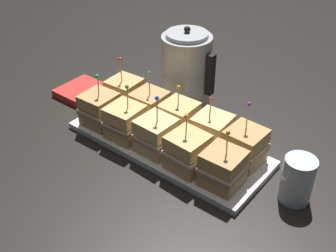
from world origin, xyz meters
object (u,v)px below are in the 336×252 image
(kettle_steel, at_px, (186,68))
(serving_platter, at_px, (168,144))
(sandwich_front_far_left, at_px, (100,109))
(sandwich_back_left, at_px, (150,107))
(sandwich_front_far_right, at_px, (223,168))
(napkin_stack, at_px, (83,92))
(sandwich_back_far_left, at_px, (125,94))
(sandwich_front_center, at_px, (156,136))
(sandwich_front_right, at_px, (187,152))
(sandwich_back_center, at_px, (179,119))
(drinking_glass, at_px, (297,180))
(sandwich_front_left, at_px, (125,122))
(sandwich_back_right, at_px, (212,132))
(sandwich_back_far_right, at_px, (245,146))

(kettle_steel, bearing_deg, serving_platter, -64.43)
(sandwich_front_far_left, distance_m, sandwich_back_left, 0.14)
(sandwich_front_far_right, xyz_separation_m, napkin_stack, (-0.60, 0.10, -0.05))
(sandwich_front_far_left, bearing_deg, kettle_steel, 71.09)
(sandwich_back_far_left, bearing_deg, sandwich_front_center, -26.20)
(sandwich_front_right, distance_m, sandwich_front_far_right, 0.10)
(sandwich_back_center, bearing_deg, drinking_glass, -3.56)
(sandwich_front_center, bearing_deg, sandwich_front_left, -177.12)
(drinking_glass, bearing_deg, sandwich_front_far_right, -153.02)
(serving_platter, relative_size, sandwich_back_right, 3.69)
(sandwich_front_far_left, distance_m, sandwich_back_right, 0.33)
(serving_platter, xyz_separation_m, sandwich_back_far_right, (0.21, 0.05, 0.06))
(sandwich_back_right, bearing_deg, kettle_steel, 140.60)
(serving_platter, xyz_separation_m, sandwich_front_center, (0.00, -0.05, 0.06))
(sandwich_back_far_left, distance_m, drinking_glass, 0.57)
(sandwich_front_center, relative_size, kettle_steel, 0.67)
(sandwich_back_center, height_order, sandwich_back_far_right, sandwich_back_far_right)
(sandwich_front_center, height_order, sandwich_front_far_right, sandwich_front_center)
(sandwich_back_right, xyz_separation_m, kettle_steel, (-0.22, 0.18, 0.05))
(sandwich_front_far_left, bearing_deg, sandwich_front_right, -0.37)
(serving_platter, distance_m, sandwich_front_far_left, 0.22)
(serving_platter, distance_m, sandwich_front_center, 0.08)
(sandwich_front_center, xyz_separation_m, sandwich_front_right, (0.10, -0.00, -0.00))
(sandwich_front_center, relative_size, sandwich_back_center, 1.09)
(sandwich_front_far_left, xyz_separation_m, sandwich_front_right, (0.31, -0.00, -0.00))
(sandwich_back_center, xyz_separation_m, napkin_stack, (-0.40, -0.00, -0.05))
(sandwich_front_right, relative_size, sandwich_back_far_right, 0.90)
(sandwich_front_far_right, distance_m, sandwich_back_right, 0.15)
(sandwich_front_far_left, distance_m, sandwich_back_center, 0.23)
(kettle_steel, bearing_deg, sandwich_front_right, -53.00)
(sandwich_front_far_right, height_order, sandwich_back_right, sandwich_front_far_right)
(sandwich_front_left, relative_size, sandwich_front_center, 0.96)
(sandwich_back_left, bearing_deg, sandwich_back_center, -0.18)
(sandwich_front_far_right, distance_m, sandwich_back_far_left, 0.43)
(sandwich_front_far_right, bearing_deg, sandwich_back_far_right, 90.76)
(sandwich_back_far_right, bearing_deg, sandwich_front_center, -153.28)
(sandwich_back_left, relative_size, kettle_steel, 0.65)
(napkin_stack, bearing_deg, kettle_steel, 33.23)
(sandwich_front_center, distance_m, napkin_stack, 0.41)
(drinking_glass, bearing_deg, sandwich_back_far_right, 170.27)
(sandwich_front_right, xyz_separation_m, napkin_stack, (-0.50, 0.10, -0.05))
(sandwich_front_right, bearing_deg, sandwich_front_far_left, 179.63)
(sandwich_front_left, relative_size, napkin_stack, 1.11)
(sandwich_back_left, relative_size, sandwich_back_center, 1.05)
(kettle_steel, bearing_deg, sandwich_back_center, -58.70)
(serving_platter, relative_size, sandwich_front_right, 3.64)
(serving_platter, relative_size, sandwich_front_center, 3.35)
(serving_platter, xyz_separation_m, kettle_steel, (-0.11, 0.23, 0.11))
(kettle_steel, bearing_deg, sandwich_front_far_right, -41.72)
(kettle_steel, bearing_deg, napkin_stack, -146.77)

